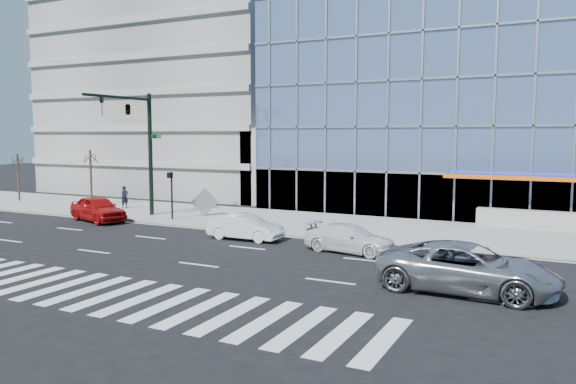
% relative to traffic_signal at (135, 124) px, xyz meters
% --- Properties ---
extents(ground, '(160.00, 160.00, 0.00)m').
position_rel_traffic_signal_xyz_m(ground, '(11.00, -4.57, -6.16)').
color(ground, black).
rests_on(ground, ground).
extents(sidewalk, '(120.00, 8.00, 0.15)m').
position_rel_traffic_signal_xyz_m(sidewalk, '(11.00, 3.43, -6.09)').
color(sidewalk, gray).
rests_on(sidewalk, ground).
extents(theatre_building, '(42.00, 26.00, 15.00)m').
position_rel_traffic_signal_xyz_m(theatre_building, '(25.00, 21.43, 1.34)').
color(theatre_building, '#748EC2').
rests_on(theatre_building, ground).
extents(parking_garage, '(24.00, 24.00, 20.00)m').
position_rel_traffic_signal_xyz_m(parking_garage, '(-9.00, 21.43, 3.84)').
color(parking_garage, gray).
rests_on(parking_garage, ground).
extents(ramp_block, '(6.00, 8.00, 6.00)m').
position_rel_traffic_signal_xyz_m(ramp_block, '(5.00, 13.43, -3.16)').
color(ramp_block, gray).
rests_on(ramp_block, ground).
extents(tower_far_mid, '(13.00, 13.00, 60.00)m').
position_rel_traffic_signal_xyz_m(tower_far_mid, '(-47.00, 59.43, 23.84)').
color(tower_far_mid, slate).
rests_on(tower_far_mid, ground).
extents(tower_backdrop, '(14.00, 14.00, 48.00)m').
position_rel_traffic_signal_xyz_m(tower_backdrop, '(-19.00, 65.43, 17.84)').
color(tower_backdrop, gray).
rests_on(tower_backdrop, ground).
extents(traffic_signal, '(1.14, 5.74, 8.00)m').
position_rel_traffic_signal_xyz_m(traffic_signal, '(0.00, 0.00, 0.00)').
color(traffic_signal, black).
rests_on(traffic_signal, sidewalk).
extents(ped_signal_post, '(0.30, 0.33, 3.00)m').
position_rel_traffic_signal_xyz_m(ped_signal_post, '(2.50, 0.37, -4.02)').
color(ped_signal_post, black).
rests_on(ped_signal_post, sidewalk).
extents(street_tree_near, '(1.10, 1.10, 4.23)m').
position_rel_traffic_signal_xyz_m(street_tree_near, '(-7.00, 2.93, -2.39)').
color(street_tree_near, '#332319').
rests_on(street_tree_near, sidewalk).
extents(street_tree_far, '(1.10, 1.10, 3.87)m').
position_rel_traffic_signal_xyz_m(street_tree_far, '(-15.00, 2.93, -2.72)').
color(street_tree_far, '#332319').
rests_on(street_tree_far, sidewalk).
extents(silver_suv, '(6.24, 3.04, 1.71)m').
position_rel_traffic_signal_xyz_m(silver_suv, '(21.80, -7.71, -5.31)').
color(silver_suv, '#B0B1B5').
rests_on(silver_suv, ground).
extents(white_suv, '(4.64, 2.34, 1.29)m').
position_rel_traffic_signal_xyz_m(white_suv, '(15.80, -3.25, -5.52)').
color(white_suv, silver).
rests_on(white_suv, ground).
extents(white_sedan, '(4.03, 1.46, 1.32)m').
position_rel_traffic_signal_xyz_m(white_sedan, '(9.80, -2.77, -5.50)').
color(white_sedan, silver).
rests_on(white_sedan, ground).
extents(red_sedan, '(5.06, 3.24, 1.60)m').
position_rel_traffic_signal_xyz_m(red_sedan, '(-1.73, -1.64, -5.36)').
color(red_sedan, '#A30C0C').
rests_on(red_sedan, ground).
extents(pedestrian, '(0.52, 0.67, 1.62)m').
position_rel_traffic_signal_xyz_m(pedestrian, '(-3.95, 3.15, -5.20)').
color(pedestrian, black).
rests_on(pedestrian, sidewalk).
extents(tilted_panel, '(1.38, 1.30, 1.84)m').
position_rel_traffic_signal_xyz_m(tilted_panel, '(3.47, 2.58, -5.10)').
color(tilted_panel, gray).
rests_on(tilted_panel, sidewalk).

